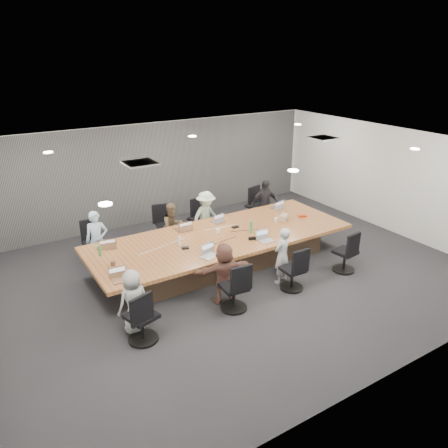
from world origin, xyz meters
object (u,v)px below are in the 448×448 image
laptop_3 (277,207)px  laptop_5 (210,256)px  person_2 (206,217)px  laptop_6 (267,241)px  laptop_1 (183,229)px  mug_brown (113,264)px  stapler (252,238)px  chair_0 (94,246)px  laptop_0 (104,246)px  laptop_2 (217,221)px  chair_1 (167,229)px  person_5 (224,273)px  chair_6 (292,273)px  canvas_bag (284,217)px  conference_table (222,249)px  snack_packet (302,216)px  chair_4 (142,320)px  person_1 (173,227)px  chair_2 (200,222)px  bottle_clear (180,241)px  person_6 (282,255)px  person_3 (264,204)px  person_0 (97,240)px  person_4 (134,301)px  chair_7 (345,255)px  chair_5 (234,290)px  bottle_green_right (251,227)px  chair_3 (257,209)px  bottle_green_left (100,251)px  laptop_4 (122,280)px

laptop_3 → laptop_5: bearing=16.1°
person_2 → laptop_6: 2.17m
laptop_1 → mug_brown: (-2.00, -0.99, 0.05)m
laptop_6 → stapler: bearing=137.7°
stapler → chair_0: bearing=161.0°
laptop_0 → laptop_2: 2.80m
chair_1 → laptop_2: chair_1 is taller
laptop_0 → person_5: 2.73m
chair_6 → laptop_1: size_ratio=2.21×
laptop_5 → laptop_1: bearing=68.4°
chair_0 → laptop_3: 4.75m
laptop_2 → canvas_bag: bearing=138.1°
conference_table → snack_packet: snack_packet is taller
chair_4 → canvas_bag: bearing=4.5°
laptop_1 → stapler: 1.71m
person_5 → canvas_bag: bearing=-141.8°
person_1 → laptop_6: size_ratio=3.86×
conference_table → stapler: size_ratio=33.49×
chair_2 → laptop_1: 1.34m
person_2 → bottle_clear: (-1.42, -1.36, 0.18)m
person_1 → person_6: bearing=-71.0°
person_3 → bottle_clear: bearing=-145.9°
person_0 → person_4: 2.71m
person_5 → person_6: (1.44, -0.00, 0.00)m
laptop_1 → chair_7: bearing=139.7°
person_1 → laptop_6: 2.49m
chair_5 → person_2: (1.13, 3.05, 0.27)m
bottle_green_right → chair_3: bearing=51.1°
chair_5 → snack_packet: (3.11, 1.64, 0.36)m
chair_1 → person_4: size_ratio=0.73×
person_5 → mug_brown: 2.16m
chair_6 → bottle_clear: bearing=137.4°
person_5 → snack_packet: person_5 is taller
person_6 → bottle_green_left: 3.76m
chair_0 → laptop_6: bearing=141.2°
chair_1 → snack_packet: bearing=159.9°
bottle_green_left → bottle_clear: size_ratio=1.02×
chair_5 → person_2: person_2 is taller
laptop_0 → stapler: bearing=165.6°
laptop_4 → mug_brown: bearing=94.0°
chair_7 → person_5: bearing=165.5°
chair_7 → laptop_5: chair_7 is taller
person_4 → snack_packet: person_4 is taller
chair_2 → stapler: 2.30m
laptop_0 → person_4: person_4 is taller
chair_0 → person_0: person_0 is taller
chair_6 → laptop_5: 1.74m
person_0 → bottle_green_right: bearing=-12.9°
chair_5 → mug_brown: mug_brown is taller
laptop_2 → bottle_green_left: 3.04m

